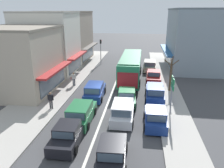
{
  "coord_description": "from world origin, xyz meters",
  "views": [
    {
      "loc": [
        3.1,
        -19.92,
        8.76
      ],
      "look_at": [
        0.08,
        2.31,
        1.2
      ],
      "focal_mm": 35.0,
      "sensor_mm": 36.0,
      "label": 1
    }
  ],
  "objects_px": {
    "parked_wagon_kerb_second": "(155,93)",
    "street_tree_right": "(171,76)",
    "city_bus": "(131,66)",
    "hatchback_behind_bus_near": "(112,153)",
    "parked_hatchback_kerb_front": "(155,118)",
    "parked_sedan_kerb_third": "(154,77)",
    "sedan_queue_gap_filler": "(68,134)",
    "wagon_adjacent_lane_lead": "(123,111)",
    "wagon_adjacent_lane_trail": "(95,91)",
    "sedan_queue_far_back": "(127,97)",
    "parked_wagon_kerb_rear": "(150,66)",
    "directional_road_sign": "(172,87)",
    "pedestrian_with_handbag_near": "(74,78)",
    "wagon_behind_bus_mid": "(81,113)",
    "pedestrian_browsing_midblock": "(51,99)",
    "traffic_light_downstreet": "(101,48)"
  },
  "relations": [
    {
      "from": "parked_wagon_kerb_second",
      "to": "street_tree_right",
      "type": "relative_size",
      "value": 1.07
    },
    {
      "from": "city_bus",
      "to": "hatchback_behind_bus_near",
      "type": "bearing_deg",
      "value": -90.55
    },
    {
      "from": "parked_hatchback_kerb_front",
      "to": "parked_sedan_kerb_third",
      "type": "xyz_separation_m",
      "value": [
        0.37,
        11.7,
        -0.05
      ]
    },
    {
      "from": "sedan_queue_gap_filler",
      "to": "wagon_adjacent_lane_lead",
      "type": "bearing_deg",
      "value": 49.15
    },
    {
      "from": "wagon_adjacent_lane_trail",
      "to": "city_bus",
      "type": "bearing_deg",
      "value": 64.23
    },
    {
      "from": "parked_sedan_kerb_third",
      "to": "street_tree_right",
      "type": "xyz_separation_m",
      "value": [
        1.64,
        -3.61,
        1.24
      ]
    },
    {
      "from": "sedan_queue_far_back",
      "to": "parked_wagon_kerb_rear",
      "type": "bearing_deg",
      "value": 78.83
    },
    {
      "from": "hatchback_behind_bus_near",
      "to": "parked_wagon_kerb_second",
      "type": "distance_m",
      "value": 10.85
    },
    {
      "from": "directional_road_sign",
      "to": "pedestrian_with_handbag_near",
      "type": "distance_m",
      "value": 12.53
    },
    {
      "from": "hatchback_behind_bus_near",
      "to": "wagon_behind_bus_mid",
      "type": "xyz_separation_m",
      "value": [
        -3.24,
        4.79,
        0.04
      ]
    },
    {
      "from": "hatchback_behind_bus_near",
      "to": "directional_road_sign",
      "type": "relative_size",
      "value": 1.05
    },
    {
      "from": "sedan_queue_far_back",
      "to": "pedestrian_browsing_midblock",
      "type": "bearing_deg",
      "value": -159.53
    },
    {
      "from": "wagon_behind_bus_mid",
      "to": "wagon_adjacent_lane_lead",
      "type": "relative_size",
      "value": 1.0
    },
    {
      "from": "city_bus",
      "to": "street_tree_right",
      "type": "relative_size",
      "value": 2.57
    },
    {
      "from": "wagon_adjacent_lane_trail",
      "to": "parked_wagon_kerb_rear",
      "type": "bearing_deg",
      "value": 63.52
    },
    {
      "from": "wagon_adjacent_lane_trail",
      "to": "parked_hatchback_kerb_front",
      "type": "height_order",
      "value": "wagon_adjacent_lane_trail"
    },
    {
      "from": "pedestrian_with_handbag_near",
      "to": "pedestrian_browsing_midblock",
      "type": "relative_size",
      "value": 1.0
    },
    {
      "from": "directional_road_sign",
      "to": "traffic_light_downstreet",
      "type": "bearing_deg",
      "value": 117.4
    },
    {
      "from": "sedan_queue_gap_filler",
      "to": "sedan_queue_far_back",
      "type": "bearing_deg",
      "value": 64.5
    },
    {
      "from": "parked_sedan_kerb_third",
      "to": "pedestrian_browsing_midblock",
      "type": "relative_size",
      "value": 2.61
    },
    {
      "from": "directional_road_sign",
      "to": "pedestrian_browsing_midblock",
      "type": "xyz_separation_m",
      "value": [
        -10.75,
        -0.28,
        -1.64
      ]
    },
    {
      "from": "traffic_light_downstreet",
      "to": "wagon_adjacent_lane_trail",
      "type": "bearing_deg",
      "value": -81.88
    },
    {
      "from": "wagon_adjacent_lane_lead",
      "to": "traffic_light_downstreet",
      "type": "distance_m",
      "value": 20.46
    },
    {
      "from": "parked_wagon_kerb_second",
      "to": "pedestrian_browsing_midblock",
      "type": "xyz_separation_m",
      "value": [
        -9.58,
        -3.85,
        0.32
      ]
    },
    {
      "from": "traffic_light_downstreet",
      "to": "street_tree_right",
      "type": "height_order",
      "value": "street_tree_right"
    },
    {
      "from": "parked_wagon_kerb_second",
      "to": "directional_road_sign",
      "type": "height_order",
      "value": "directional_road_sign"
    },
    {
      "from": "wagon_adjacent_lane_trail",
      "to": "street_tree_right",
      "type": "distance_m",
      "value": 8.6
    },
    {
      "from": "city_bus",
      "to": "pedestrian_with_handbag_near",
      "type": "bearing_deg",
      "value": -149.96
    },
    {
      "from": "street_tree_right",
      "to": "wagon_adjacent_lane_lead",
      "type": "bearing_deg",
      "value": -122.5
    },
    {
      "from": "wagon_behind_bus_mid",
      "to": "street_tree_right",
      "type": "distance_m",
      "value": 11.56
    },
    {
      "from": "directional_road_sign",
      "to": "street_tree_right",
      "type": "xyz_separation_m",
      "value": [
        0.62,
        6.16,
        -0.8
      ]
    },
    {
      "from": "city_bus",
      "to": "sedan_queue_far_back",
      "type": "bearing_deg",
      "value": -89.52
    },
    {
      "from": "wagon_adjacent_lane_trail",
      "to": "parked_sedan_kerb_third",
      "type": "distance_m",
      "value": 9.11
    },
    {
      "from": "city_bus",
      "to": "wagon_adjacent_lane_lead",
      "type": "relative_size",
      "value": 2.42
    },
    {
      "from": "city_bus",
      "to": "directional_road_sign",
      "type": "relative_size",
      "value": 3.02
    },
    {
      "from": "wagon_adjacent_lane_trail",
      "to": "street_tree_right",
      "type": "bearing_deg",
      "value": 19.91
    },
    {
      "from": "traffic_light_downstreet",
      "to": "directional_road_sign",
      "type": "xyz_separation_m",
      "value": [
        9.55,
        -18.43,
        -0.15
      ]
    },
    {
      "from": "traffic_light_downstreet",
      "to": "hatchback_behind_bus_near",
      "type": "bearing_deg",
      "value": -78.02
    },
    {
      "from": "wagon_adjacent_lane_trail",
      "to": "traffic_light_downstreet",
      "type": "relative_size",
      "value": 1.09
    },
    {
      "from": "city_bus",
      "to": "hatchback_behind_bus_near",
      "type": "relative_size",
      "value": 2.89
    },
    {
      "from": "parked_wagon_kerb_second",
      "to": "pedestrian_with_handbag_near",
      "type": "xyz_separation_m",
      "value": [
        -9.48,
        2.82,
        0.32
      ]
    },
    {
      "from": "sedan_queue_gap_filler",
      "to": "pedestrian_with_handbag_near",
      "type": "relative_size",
      "value": 2.6
    },
    {
      "from": "hatchback_behind_bus_near",
      "to": "pedestrian_browsing_midblock",
      "type": "bearing_deg",
      "value": 134.95
    },
    {
      "from": "wagon_behind_bus_mid",
      "to": "parked_hatchback_kerb_front",
      "type": "xyz_separation_m",
      "value": [
        6.05,
        0.13,
        -0.04
      ]
    },
    {
      "from": "hatchback_behind_bus_near",
      "to": "street_tree_right",
      "type": "distance_m",
      "value": 13.92
    },
    {
      "from": "city_bus",
      "to": "traffic_light_downstreet",
      "type": "relative_size",
      "value": 2.59
    },
    {
      "from": "wagon_adjacent_lane_trail",
      "to": "parked_sedan_kerb_third",
      "type": "relative_size",
      "value": 1.07
    },
    {
      "from": "wagon_behind_bus_mid",
      "to": "sedan_queue_far_back",
      "type": "relative_size",
      "value": 1.05
    },
    {
      "from": "parked_hatchback_kerb_front",
      "to": "traffic_light_downstreet",
      "type": "height_order",
      "value": "traffic_light_downstreet"
    },
    {
      "from": "parked_sedan_kerb_third",
      "to": "directional_road_sign",
      "type": "bearing_deg",
      "value": -84.06
    }
  ]
}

